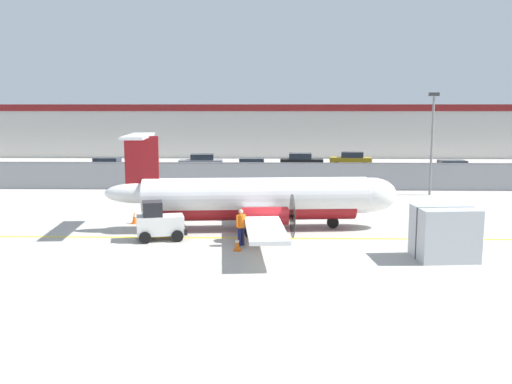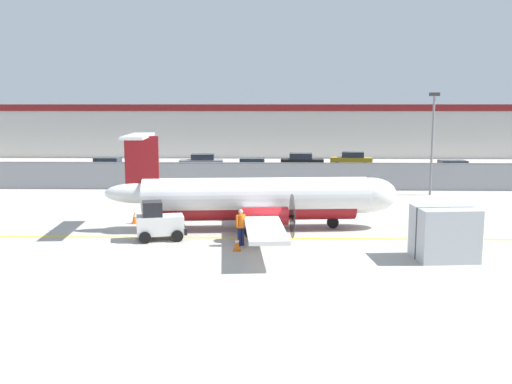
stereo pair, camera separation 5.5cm
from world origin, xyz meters
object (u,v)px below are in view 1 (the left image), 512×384
parked_car_4 (351,160)px  parked_car_0 (109,166)px  parked_car_3 (301,161)px  commuter_airplane (261,199)px  baggage_tug (159,222)px  cargo_container (444,233)px  ground_crew_worker (241,225)px  traffic_cone_near_right (135,218)px  apron_light_pole (432,135)px  parked_car_5 (451,170)px  traffic_cone_near_left (237,244)px  parked_car_2 (253,167)px  parked_car_1 (201,162)px

parked_car_4 → parked_car_0: bearing=24.2°
parked_car_3 → commuter_airplane: bearing=-94.9°
baggage_tug → parked_car_4: 34.43m
baggage_tug → cargo_container: 12.95m
ground_crew_worker → traffic_cone_near_right: 7.78m
baggage_tug → apron_light_pole: apron_light_pole is taller
ground_crew_worker → parked_car_0: size_ratio=0.40×
baggage_tug → traffic_cone_near_right: 4.37m
ground_crew_worker → parked_car_4: 34.08m
apron_light_pole → parked_car_5: bearing=64.3°
parked_car_5 → apron_light_pole: bearing=63.9°
commuter_airplane → parked_car_3: (3.54, 27.29, -0.71)m
traffic_cone_near_left → parked_car_2: size_ratio=0.15×
ground_crew_worker → parked_car_5: bearing=-77.9°
parked_car_2 → apron_light_pole: (13.04, -10.05, 3.41)m
commuter_airplane → parked_car_2: commuter_airplane is taller
baggage_tug → parked_car_4: (13.51, 31.67, 0.04)m
parked_car_2 → parked_car_4: bearing=36.5°
commuter_airplane → parked_car_1: bearing=98.6°
parked_car_0 → apron_light_pole: (26.19, -10.32, 3.41)m
apron_light_pole → cargo_container: bearing=-103.5°
traffic_cone_near_left → parked_car_0: 29.71m
traffic_cone_near_left → parked_car_3: (4.50, 31.80, 0.58)m
parked_car_5 → commuter_airplane: bearing=51.2°
traffic_cone_near_right → parked_car_5: parked_car_5 is taller
traffic_cone_near_left → parked_car_2: bearing=90.3°
parked_car_2 → parked_car_0: bearing=178.6°
cargo_container → parked_car_5: bearing=67.0°
parked_car_3 → parked_car_4: same height
cargo_container → parked_car_3: bearing=92.0°
parked_car_0 → commuter_airplane: bearing=-54.6°
ground_crew_worker → parked_car_0: 28.97m
traffic_cone_near_left → parked_car_4: (9.66, 33.59, 0.58)m
parked_car_2 → parked_car_1: bearing=140.3°
commuter_airplane → traffic_cone_near_left: bearing=-106.9°
parked_car_2 → traffic_cone_near_left: bearing=-90.0°
ground_crew_worker → cargo_container: 8.86m
commuter_airplane → parked_car_1: commuter_airplane is taller
baggage_tug → parked_car_1: (-1.46, 28.65, 0.04)m
parked_car_2 → commuter_airplane: bearing=-87.4°
parked_car_0 → parked_car_1: same height
parked_car_0 → baggage_tug: bearing=-66.5°
parked_car_1 → apron_light_pole: bearing=139.0°
parked_car_2 → parked_car_5: (17.10, -1.62, 0.00)m
cargo_container → parked_car_1: cargo_container is taller
commuter_airplane → parked_car_4: size_ratio=3.67×
commuter_airplane → parked_car_3: 27.53m
baggage_tug → cargo_container: (12.58, -3.06, 0.24)m
parked_car_1 → apron_light_pole: apron_light_pole is taller
parked_car_4 → parked_car_5: size_ratio=1.04×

